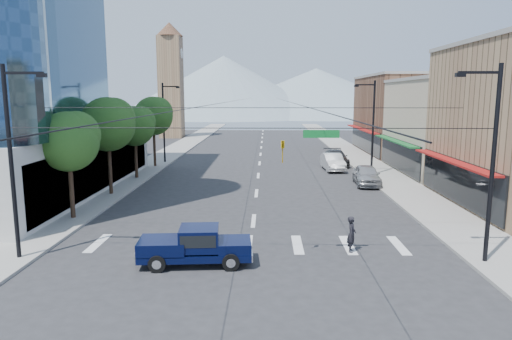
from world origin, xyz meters
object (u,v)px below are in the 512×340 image
object	(u,v)px
parked_car_near	(367,175)
parked_car_far	(336,158)
pedestrian	(352,234)
pickup_truck	(195,245)
parked_car_mid	(333,162)

from	to	relation	value
parked_car_near	parked_car_far	distance (m)	11.23
pedestrian	parked_car_near	distance (m)	17.70
pickup_truck	parked_car_far	size ratio (longest dim) A/B	0.92
parked_car_near	parked_car_mid	xyz separation A→B (m)	(-1.80, 7.85, -0.00)
parked_car_mid	parked_car_far	distance (m)	3.44
pickup_truck	parked_car_far	xyz separation A→B (m)	(10.87, 30.16, -0.07)
parked_car_near	parked_car_far	size ratio (longest dim) A/B	0.88
parked_car_near	parked_car_mid	bearing A→B (deg)	106.37
parked_car_far	pickup_truck	bearing A→B (deg)	-110.38
parked_car_near	parked_car_mid	distance (m)	8.05
pedestrian	parked_car_near	bearing A→B (deg)	-0.76
parked_car_near	parked_car_mid	size ratio (longest dim) A/B	0.97
pickup_truck	parked_car_near	xyz separation A→B (m)	(11.86, 18.97, -0.05)
pedestrian	parked_car_near	xyz separation A→B (m)	(4.43, 17.14, -0.04)
parked_car_near	parked_car_far	bearing A→B (deg)	98.49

